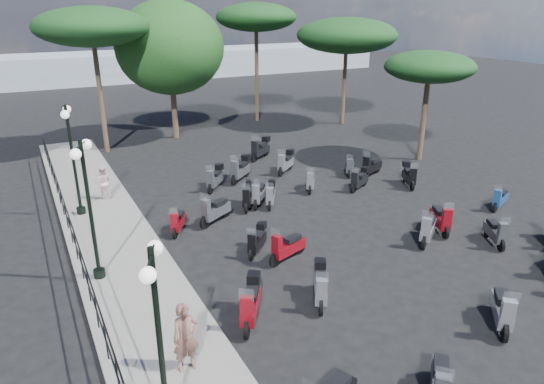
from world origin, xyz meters
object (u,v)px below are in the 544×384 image
scooter_20 (441,219)px  scooter_26 (500,199)px  scooter_21 (360,180)px  scooter_19 (496,232)px  lamp_post_2 (72,154)px  scooter_3 (178,222)px  scooter_14 (428,229)px  lamp_post_1 (89,202)px  scooter_2 (250,304)px  scooter_7 (320,286)px  scooter_10 (248,197)px  pine_1 (347,36)px  scooter_4 (215,211)px  scooter_5 (215,179)px  pine_2 (92,27)px  scooter_22 (311,181)px  scooter_28 (371,167)px  scooter_8 (257,241)px  pedestrian_far (103,182)px  scooter_17 (260,149)px  woman (186,337)px  scooter_23 (286,163)px  scooter_6 (440,383)px  scooter_11 (240,170)px  scooter_16 (271,195)px  scooter_27 (409,176)px  broadleaf_tree (170,48)px  pine_0 (256,18)px  pine_3 (429,67)px  scooter_15 (259,195)px  scooter_29 (350,166)px  scooter_13 (502,310)px  scooter_9 (287,248)px

scooter_20 → scooter_26: size_ratio=1.14×
scooter_21 → scooter_19: bearing=160.3°
lamp_post_2 → scooter_26: (15.69, -7.29, -2.25)m
scooter_3 → scooter_14: (7.70, -4.96, 0.09)m
lamp_post_1 → scooter_2: size_ratio=2.71×
scooter_7 → scooter_10: bearing=-67.7°
lamp_post_1 → pine_1: size_ratio=0.60×
scooter_4 → scooter_5: (1.39, 3.51, -0.00)m
scooter_4 → pine_2: (-1.93, 12.27, 6.41)m
scooter_22 → scooter_28: scooter_28 is taller
scooter_4 → scooter_8: size_ratio=1.39×
pedestrian_far → scooter_17: pedestrian_far is taller
lamp_post_1 → pine_2: size_ratio=0.55×
woman → scooter_23: (9.11, 11.63, -0.48)m
scooter_6 → scooter_11: scooter_11 is taller
scooter_16 → scooter_27: size_ratio=0.89×
scooter_26 → scooter_10: bearing=39.8°
scooter_21 → scooter_26: scooter_21 is taller
scooter_10 → broadleaf_tree: bearing=-61.1°
scooter_6 → scooter_20: size_ratio=0.82×
lamp_post_2 → scooter_8: size_ratio=3.68×
broadleaf_tree → pine_2: 4.88m
scooter_20 → scooter_3: bearing=-0.7°
scooter_14 → pine_0: pine_0 is taller
scooter_4 → pine_3: pine_3 is taller
woman → pine_1: 26.91m
lamp_post_2 → scooter_27: lamp_post_2 is taller
woman → scooter_23: bearing=50.5°
scooter_8 → scooter_15: (1.97, 3.84, 0.02)m
scooter_21 → scooter_29: size_ratio=1.14×
scooter_19 → scooter_26: bearing=-115.4°
lamp_post_2 → scooter_2: 10.21m
scooter_2 → scooter_15: bearing=-84.1°
scooter_20 → pine_1: size_ratio=0.23×
pedestrian_far → scooter_6: pedestrian_far is taller
pedestrian_far → scooter_16: size_ratio=1.05×
scooter_14 → pine_1: 19.58m
scooter_13 → scooter_17: bearing=-50.8°
scooter_10 → scooter_19: size_ratio=0.98×
scooter_6 → scooter_11: 15.03m
lamp_post_1 → lamp_post_2: (0.18, 5.45, 0.02)m
pedestrian_far → scooter_8: pedestrian_far is taller
pine_2 → scooter_11: bearing=-59.5°
lamp_post_1 → scooter_21: 12.57m
scooter_14 → pine_1: size_ratio=0.21×
woman → scooter_9: 5.92m
scooter_13 → scooter_16: 10.41m
scooter_27 → pine_0: pine_0 is taller
scooter_23 → scooter_26: size_ratio=0.99×
scooter_9 → scooter_15: (1.31, 4.78, -0.00)m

